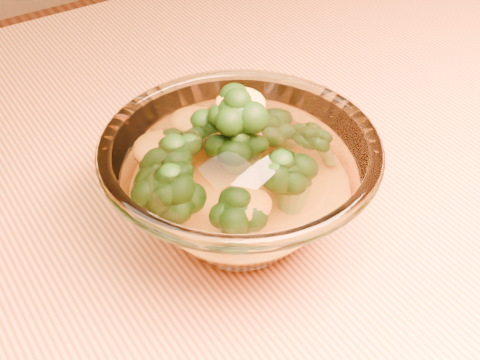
% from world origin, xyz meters
% --- Properties ---
extents(table, '(1.20, 0.80, 0.75)m').
position_xyz_m(table, '(0.00, 0.00, 0.65)').
color(table, '#D98641').
rests_on(table, ground).
extents(glass_bowl, '(0.19, 0.19, 0.09)m').
position_xyz_m(glass_bowl, '(0.08, -0.01, 0.79)').
color(glass_bowl, white).
rests_on(glass_bowl, table).
extents(cheese_sauce, '(0.11, 0.11, 0.03)m').
position_xyz_m(cheese_sauce, '(0.08, -0.01, 0.78)').
color(cheese_sauce, orange).
rests_on(cheese_sauce, glass_bowl).
extents(broccoli_heap, '(0.15, 0.13, 0.08)m').
position_xyz_m(broccoli_heap, '(0.07, -0.00, 0.81)').
color(broccoli_heap, black).
rests_on(broccoli_heap, cheese_sauce).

